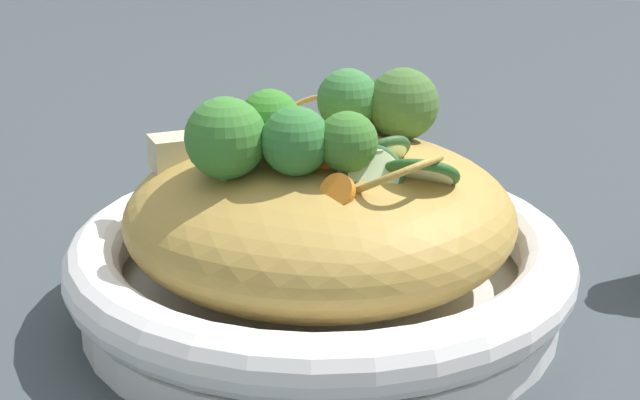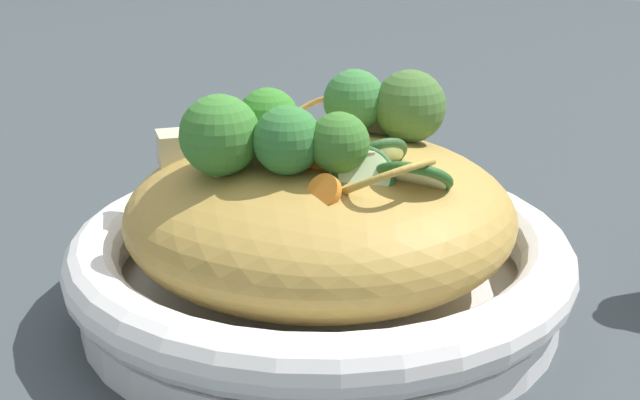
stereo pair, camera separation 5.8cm
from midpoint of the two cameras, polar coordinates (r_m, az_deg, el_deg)
The scene contains 7 objects.
ground_plane at distance 0.61m, azimuth -2.74°, elevation -6.71°, with size 3.00×3.00×0.00m, color #373F43.
serving_bowl at distance 0.60m, azimuth -2.78°, elevation -4.20°, with size 0.32×0.32×0.06m.
noodle_heap at distance 0.59m, azimuth -2.83°, elevation -0.86°, with size 0.25×0.25×0.10m.
broccoli_florets at distance 0.56m, azimuth -3.76°, elevation 4.52°, with size 0.18×0.13×0.06m.
carrot_coins at distance 0.59m, azimuth -2.86°, elevation 3.22°, with size 0.18×0.14×0.03m.
zucchini_slices at distance 0.57m, azimuth 0.82°, elevation 2.71°, with size 0.16×0.14×0.04m.
chicken_chunks at distance 0.59m, azimuth -5.68°, elevation 3.38°, with size 0.12×0.16×0.03m.
Camera 1 is at (-0.50, -0.22, 0.28)m, focal length 52.55 mm.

